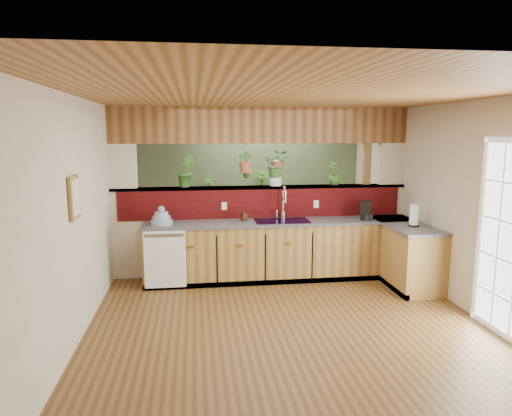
{
  "coord_description": "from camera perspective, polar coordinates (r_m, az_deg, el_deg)",
  "views": [
    {
      "loc": [
        -1.04,
        -5.65,
        2.2
      ],
      "look_at": [
        -0.18,
        0.7,
        1.15
      ],
      "focal_mm": 32.0,
      "sensor_mm": 36.0,
      "label": 1
    }
  ],
  "objects": [
    {
      "name": "dish_stack",
      "position": [
        6.72,
        -11.72,
        -1.31
      ],
      "size": [
        0.31,
        0.31,
        0.27
      ],
      "color": "#909CBA",
      "rests_on": "countertop"
    },
    {
      "name": "header_beam",
      "position": [
        7.08,
        0.77,
        10.31
      ],
      "size": [
        4.6,
        0.15,
        0.55
      ],
      "primitive_type": "cube",
      "color": "brown",
      "rests_on": "ground"
    },
    {
      "name": "countertop",
      "position": [
        7.01,
        8.14,
        -5.26
      ],
      "size": [
        4.14,
        1.52,
        0.9
      ],
      "color": "olive",
      "rests_on": "ground"
    },
    {
      "name": "ceiling",
      "position": [
        5.76,
        2.81,
        13.27
      ],
      "size": [
        4.6,
        7.0,
        0.01
      ],
      "primitive_type": "cube",
      "color": "brown",
      "rests_on": "ground"
    },
    {
      "name": "coffee_maker",
      "position": [
        7.16,
        13.58,
        -0.37
      ],
      "size": [
        0.15,
        0.25,
        0.28
      ],
      "rotation": [
        0.0,
        0.0,
        -0.41
      ],
      "color": "black",
      "rests_on": "countertop"
    },
    {
      "name": "ledge_plant_left",
      "position": [
        7.03,
        -8.72,
        4.61
      ],
      "size": [
        0.29,
        0.24,
        0.5
      ],
      "primitive_type": "imported",
      "rotation": [
        0.0,
        0.0,
        0.09
      ],
      "color": "#2C5F21",
      "rests_on": "pass_through_ledge"
    },
    {
      "name": "dishwasher",
      "position": [
        6.57,
        -11.31,
        -6.28
      ],
      "size": [
        0.58,
        0.03,
        0.82
      ],
      "color": "white",
      "rests_on": "ground"
    },
    {
      "name": "hanging_plant_a",
      "position": [
        7.06,
        -1.29,
        6.5
      ],
      "size": [
        0.25,
        0.2,
        0.54
      ],
      "color": "brown",
      "rests_on": "header_beam"
    },
    {
      "name": "soap_dispenser",
      "position": [
        6.84,
        -1.48,
        -0.9
      ],
      "size": [
        0.09,
        0.09,
        0.18
      ],
      "primitive_type": "imported",
      "rotation": [
        0.0,
        0.0,
        0.18
      ],
      "color": "#342113",
      "rests_on": "countertop"
    },
    {
      "name": "floor_plant",
      "position": [
        8.45,
        5.47,
        -2.99
      ],
      "size": [
        0.86,
        0.78,
        0.81
      ],
      "primitive_type": "imported",
      "rotation": [
        0.0,
        0.0,
        0.22
      ],
      "color": "#2C5F21",
      "rests_on": "ground"
    },
    {
      "name": "shelf_plant_b",
      "position": [
        9.06,
        0.71,
        3.05
      ],
      "size": [
        0.36,
        0.36,
        0.52
      ],
      "primitive_type": "imported",
      "rotation": [
        0.0,
        0.0,
        -0.3
      ],
      "color": "#2C5F21",
      "rests_on": "shelving_console"
    },
    {
      "name": "framed_print",
      "position": [
        5.05,
        -21.73,
        1.24
      ],
      "size": [
        0.04,
        0.35,
        0.45
      ],
      "color": "olive",
      "rests_on": "wall_left"
    },
    {
      "name": "hanging_plant_b",
      "position": [
        7.13,
        2.63,
        6.98
      ],
      "size": [
        0.45,
        0.42,
        0.55
      ],
      "color": "brown",
      "rests_on": "header_beam"
    },
    {
      "name": "ground",
      "position": [
        6.16,
        2.62,
        -11.65
      ],
      "size": [
        4.6,
        7.0,
        0.01
      ],
      "primitive_type": "cube",
      "color": "brown",
      "rests_on": "ground"
    },
    {
      "name": "wall_right",
      "position": [
        6.63,
        22.66,
        0.78
      ],
      "size": [
        0.02,
        7.0,
        2.6
      ],
      "primitive_type": "cube",
      "color": "beige",
      "rests_on": "ground"
    },
    {
      "name": "wall_back",
      "position": [
        9.26,
        -1.21,
        3.72
      ],
      "size": [
        4.6,
        0.02,
        2.6
      ],
      "primitive_type": "cube",
      "color": "beige",
      "rests_on": "ground"
    },
    {
      "name": "paper_towel",
      "position": [
        6.83,
        19.16,
        -0.92
      ],
      "size": [
        0.15,
        0.15,
        0.33
      ],
      "color": "black",
      "rests_on": "countertop"
    },
    {
      "name": "pass_through_partition",
      "position": [
        7.16,
        0.99,
        1.19
      ],
      "size": [
        4.6,
        0.21,
        2.6
      ],
      "color": "beige",
      "rests_on": "ground"
    },
    {
      "name": "sage_backwall",
      "position": [
        9.24,
        -1.19,
        3.71
      ],
      "size": [
        4.55,
        0.02,
        2.55
      ],
      "primitive_type": "cube",
      "color": "#4F6243",
      "rests_on": "ground"
    },
    {
      "name": "wall_left",
      "position": [
        5.86,
        -19.99,
        -0.1
      ],
      "size": [
        0.02,
        7.0,
        2.6
      ],
      "primitive_type": "cube",
      "color": "beige",
      "rests_on": "ground"
    },
    {
      "name": "pass_through_ledge",
      "position": [
        7.13,
        0.76,
        2.61
      ],
      "size": [
        4.6,
        0.21,
        0.04
      ],
      "primitive_type": "cube",
      "color": "brown",
      "rests_on": "ground"
    },
    {
      "name": "wall_front",
      "position": [
        2.56,
        17.31,
        -11.74
      ],
      "size": [
        4.6,
        0.02,
        2.6
      ],
      "primitive_type": "cube",
      "color": "beige",
      "rests_on": "ground"
    },
    {
      "name": "navy_sink",
      "position": [
        6.89,
        3.26,
        -2.25
      ],
      "size": [
        0.82,
        0.5,
        0.18
      ],
      "color": "black",
      "rests_on": "countertop"
    },
    {
      "name": "french_door",
      "position": [
        5.59,
        28.93,
        -3.75
      ],
      "size": [
        0.06,
        1.02,
        2.16
      ],
      "primitive_type": "cube",
      "color": "white",
      "rests_on": "ground"
    },
    {
      "name": "shelf_plant_a",
      "position": [
        8.97,
        -5.91,
        2.68
      ],
      "size": [
        0.27,
        0.22,
        0.44
      ],
      "primitive_type": "imported",
      "rotation": [
        0.0,
        0.0,
        0.33
      ],
      "color": "#2C5F21",
      "rests_on": "shelving_console"
    },
    {
      "name": "shelving_console",
      "position": [
        9.1,
        -2.42,
        -1.47
      ],
      "size": [
        1.4,
        0.52,
        0.91
      ],
      "primitive_type": "cube",
      "rotation": [
        0.0,
        0.0,
        -0.11
      ],
      "color": "black",
      "rests_on": "ground"
    },
    {
      "name": "ledge_plant_right",
      "position": [
        7.37,
        9.78,
        4.27
      ],
      "size": [
        0.25,
        0.25,
        0.36
      ],
      "primitive_type": "imported",
      "rotation": [
        0.0,
        0.0,
        0.26
      ],
      "color": "#2C5F21",
      "rests_on": "pass_through_ledge"
    },
    {
      "name": "faucet",
      "position": [
        6.99,
        3.44,
        0.85
      ],
      "size": [
        0.23,
        0.23,
        0.51
      ],
      "color": "#B7B7B2",
      "rests_on": "countertop"
    },
    {
      "name": "glass_jar",
      "position": [
        7.14,
        2.47,
        4.43
      ],
      "size": [
        0.18,
        0.18,
        0.41
      ],
      "color": "silver",
      "rests_on": "pass_through_ledge"
    }
  ]
}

